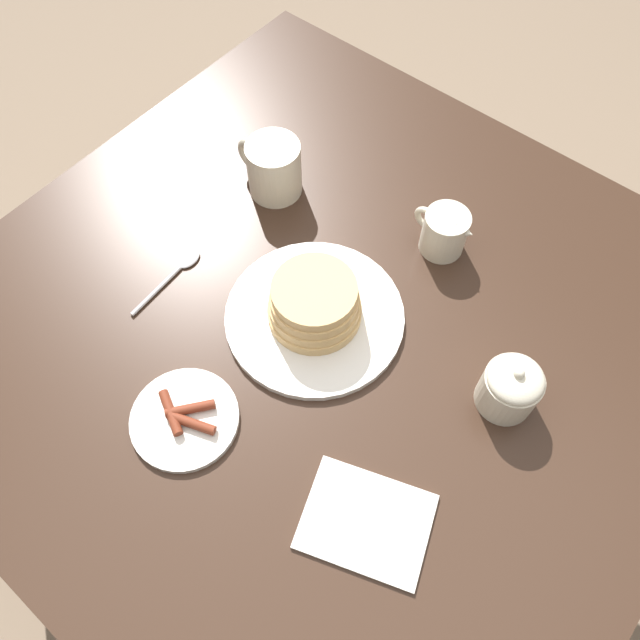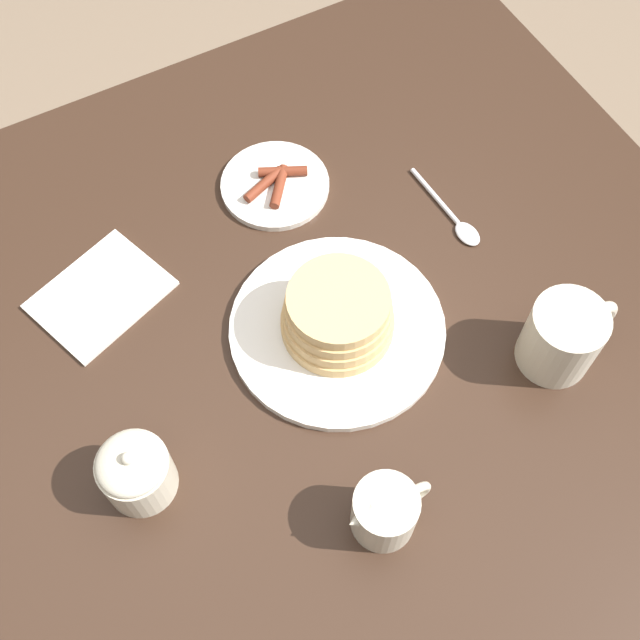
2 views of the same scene
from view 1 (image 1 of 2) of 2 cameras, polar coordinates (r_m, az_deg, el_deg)
name	(u,v)px [view 1 (image 1 of 2)]	position (r m, az deg, el deg)	size (l,w,h in m)	color
ground_plane	(324,466)	(1.67, 0.36, -13.17)	(8.00, 8.00, 0.00)	#7A6651
dining_table	(326,356)	(1.07, 0.54, -3.33)	(1.11, 1.09, 0.76)	#332116
pancake_plate	(314,308)	(0.94, -0.51, 1.10)	(0.28, 0.28, 0.09)	white
side_plate_bacon	(185,418)	(0.91, -12.27, -8.78)	(0.15, 0.15, 0.02)	silver
coffee_mug	(273,167)	(1.09, -4.35, 13.76)	(0.13, 0.09, 0.10)	beige
creamer_pitcher	(445,232)	(1.03, 11.35, 7.92)	(0.11, 0.07, 0.08)	beige
sugar_bowl	(511,387)	(0.90, 17.03, -5.87)	(0.08, 0.08, 0.10)	beige
napkin	(366,521)	(0.85, 4.25, -17.88)	(0.20, 0.18, 0.01)	silver
spoon	(178,270)	(1.04, -12.88, 4.52)	(0.03, 0.15, 0.01)	silver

